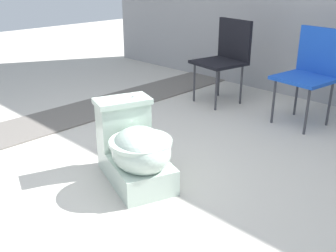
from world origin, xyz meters
The scene contains 5 objects.
ground_plane centered at (0.00, 0.00, 0.00)m, with size 14.00×14.00×0.00m, color #B7B2A8.
gravel_strip centered at (-1.31, 0.50, 0.01)m, with size 0.56×8.00×0.01m, color #605B56.
toilet centered at (0.06, 0.02, 0.22)m, with size 0.72×0.56×0.52m.
folding_chair_left centered at (-0.56, 1.78, 0.51)m, with size 0.51×0.51×0.83m.
folding_chair_middle centered at (0.34, 1.82, 0.51)m, with size 0.49×0.49×0.83m.
Camera 1 is at (1.81, -1.45, 1.31)m, focal length 42.00 mm.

